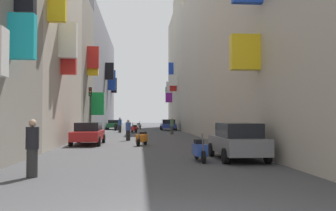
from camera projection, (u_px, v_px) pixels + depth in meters
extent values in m
plane|color=#424244|center=(143.00, 135.00, 35.54)|extent=(140.00, 140.00, 0.00)
cube|color=#19B2BF|center=(22.00, 37.00, 12.91)|extent=(0.93, 0.42, 1.65)
cube|color=#B2A899|center=(20.00, 8.00, 23.05)|extent=(6.00, 11.61, 17.62)
cube|color=white|center=(68.00, 40.00, 20.97)|extent=(1.02, 0.52, 2.10)
cube|color=red|center=(69.00, 52.00, 21.52)|extent=(0.89, 0.46, 2.72)
cube|color=yellow|center=(57.00, 6.00, 18.38)|extent=(0.90, 0.41, 1.63)
cube|color=gray|center=(55.00, 68.00, 32.57)|extent=(6.00, 7.67, 12.54)
cube|color=red|center=(93.00, 57.00, 32.12)|extent=(1.02, 0.38, 1.97)
cube|color=green|center=(98.00, 104.00, 34.91)|extent=(1.22, 0.54, 2.21)
cube|color=yellow|center=(93.00, 66.00, 32.42)|extent=(0.95, 0.58, 1.84)
cube|color=gray|center=(85.00, 79.00, 50.72)|extent=(6.00, 28.72, 14.28)
cube|color=black|center=(110.00, 71.00, 48.89)|extent=(1.16, 0.64, 2.31)
cube|color=blue|center=(112.00, 80.00, 53.31)|extent=(1.09, 0.45, 2.98)
cube|color=black|center=(114.00, 85.00, 59.76)|extent=(0.87, 0.44, 2.51)
cube|color=#B2A899|center=(254.00, 35.00, 26.06)|extent=(6.00, 39.21, 15.43)
cube|color=yellow|center=(245.00, 52.00, 15.88)|extent=(1.28, 0.55, 1.57)
cube|color=#BCB29E|center=(197.00, 59.00, 51.47)|extent=(6.00, 11.65, 20.11)
cube|color=red|center=(173.00, 85.00, 51.73)|extent=(0.98, 0.54, 1.81)
cube|color=white|center=(173.00, 80.00, 50.06)|extent=(1.23, 0.60, 1.53)
cube|color=blue|center=(171.00, 71.00, 56.36)|extent=(0.78, 0.37, 2.79)
cube|color=#B2A899|center=(188.00, 74.00, 61.80)|extent=(6.00, 9.14, 18.44)
cube|color=orange|center=(168.00, 91.00, 62.42)|extent=(0.60, 0.36, 2.02)
cube|color=purple|center=(169.00, 98.00, 58.74)|extent=(1.04, 0.64, 1.52)
cube|color=white|center=(169.00, 91.00, 59.85)|extent=(0.85, 0.61, 2.98)
cube|color=green|center=(168.00, 95.00, 59.88)|extent=(0.98, 0.39, 2.58)
cube|color=navy|center=(168.00, 126.00, 47.48)|extent=(1.83, 4.16, 0.56)
cube|color=black|center=(168.00, 122.00, 47.30)|extent=(1.61, 2.33, 0.57)
cylinder|color=black|center=(161.00, 128.00, 48.77)|extent=(0.18, 0.60, 0.60)
cylinder|color=black|center=(174.00, 128.00, 48.92)|extent=(0.18, 0.60, 0.60)
cylinder|color=black|center=(162.00, 128.00, 46.04)|extent=(0.18, 0.60, 0.60)
cylinder|color=black|center=(176.00, 128.00, 46.18)|extent=(0.18, 0.60, 0.60)
cube|color=slate|center=(237.00, 145.00, 14.89)|extent=(1.66, 3.98, 0.64)
cube|color=black|center=(238.00, 130.00, 14.71)|extent=(1.46, 2.23, 0.58)
cylinder|color=black|center=(211.00, 150.00, 16.12)|extent=(0.18, 0.60, 0.60)
cylinder|color=black|center=(247.00, 149.00, 16.25)|extent=(0.18, 0.60, 0.60)
cylinder|color=black|center=(225.00, 156.00, 13.50)|extent=(0.18, 0.60, 0.60)
cylinder|color=black|center=(268.00, 156.00, 13.64)|extent=(0.18, 0.60, 0.60)
cube|color=#236638|center=(114.00, 125.00, 50.36)|extent=(1.75, 3.93, 0.59)
cube|color=black|center=(114.00, 121.00, 50.57)|extent=(1.54, 2.20, 0.45)
cylinder|color=black|center=(120.00, 128.00, 49.13)|extent=(0.18, 0.60, 0.60)
cylinder|color=black|center=(107.00, 128.00, 48.99)|extent=(0.18, 0.60, 0.60)
cylinder|color=black|center=(121.00, 127.00, 51.71)|extent=(0.18, 0.60, 0.60)
cylinder|color=black|center=(109.00, 127.00, 51.57)|extent=(0.18, 0.60, 0.60)
cube|color=#B21E1E|center=(88.00, 135.00, 22.90)|extent=(1.68, 4.27, 0.58)
cube|color=black|center=(89.00, 127.00, 23.13)|extent=(1.48, 2.39, 0.53)
cylinder|color=black|center=(99.00, 141.00, 21.55)|extent=(0.18, 0.60, 0.60)
cylinder|color=black|center=(71.00, 141.00, 21.42)|extent=(0.18, 0.60, 0.60)
cylinder|color=black|center=(104.00, 139.00, 24.36)|extent=(0.18, 0.60, 0.60)
cylinder|color=black|center=(79.00, 139.00, 24.23)|extent=(0.18, 0.60, 0.60)
cube|color=red|center=(134.00, 128.00, 40.15)|extent=(0.78, 1.19, 0.45)
cube|color=black|center=(135.00, 126.00, 39.97)|extent=(0.49, 0.63, 0.16)
cylinder|color=#4C4C51|center=(132.00, 125.00, 40.67)|extent=(0.15, 0.28, 0.68)
cylinder|color=black|center=(132.00, 130.00, 40.78)|extent=(0.25, 0.49, 0.48)
cylinder|color=black|center=(136.00, 131.00, 39.51)|extent=(0.25, 0.49, 0.48)
cube|color=orange|center=(142.00, 138.00, 22.17)|extent=(0.77, 1.21, 0.45)
cube|color=black|center=(143.00, 133.00, 22.38)|extent=(0.48, 0.63, 0.16)
cylinder|color=#4C4C51|center=(139.00, 133.00, 21.63)|extent=(0.14, 0.28, 0.68)
cylinder|color=black|center=(138.00, 142.00, 21.48)|extent=(0.25, 0.49, 0.48)
cylinder|color=black|center=(145.00, 141.00, 22.84)|extent=(0.25, 0.49, 0.48)
cube|color=black|center=(117.00, 127.00, 46.53)|extent=(0.70, 1.23, 0.45)
cube|color=black|center=(117.00, 125.00, 46.33)|extent=(0.44, 0.62, 0.16)
cylinder|color=#4C4C51|center=(118.00, 124.00, 47.12)|extent=(0.12, 0.28, 0.68)
cylinder|color=black|center=(119.00, 128.00, 47.24)|extent=(0.21, 0.49, 0.48)
cylinder|color=black|center=(115.00, 129.00, 45.81)|extent=(0.21, 0.49, 0.48)
cube|color=silver|center=(139.00, 126.00, 51.81)|extent=(0.68, 1.23, 0.45)
cube|color=black|center=(139.00, 124.00, 52.03)|extent=(0.43, 0.62, 0.16)
cylinder|color=#4C4C51|center=(140.00, 124.00, 51.27)|extent=(0.12, 0.28, 0.68)
cylinder|color=black|center=(140.00, 128.00, 51.11)|extent=(0.20, 0.49, 0.48)
cylinder|color=black|center=(138.00, 127.00, 52.50)|extent=(0.20, 0.49, 0.48)
cube|color=#2D4CAD|center=(200.00, 150.00, 14.31)|extent=(0.48, 1.10, 0.45)
cube|color=black|center=(199.00, 142.00, 14.52)|extent=(0.34, 0.57, 0.16)
cylinder|color=#4C4C51|center=(203.00, 143.00, 13.78)|extent=(0.07, 0.28, 0.68)
cylinder|color=black|center=(204.00, 157.00, 13.63)|extent=(0.12, 0.48, 0.48)
cylinder|color=black|center=(197.00, 154.00, 14.98)|extent=(0.12, 0.48, 0.48)
cylinder|color=#3A3A3A|center=(172.00, 130.00, 36.73)|extent=(0.41, 0.41, 0.80)
cylinder|color=#4C724C|center=(172.00, 123.00, 36.75)|extent=(0.48, 0.48, 0.64)
sphere|color=tan|center=(172.00, 119.00, 36.76)|extent=(0.22, 0.22, 0.22)
cylinder|color=#2D2D2D|center=(32.00, 163.00, 10.53)|extent=(0.42, 0.42, 0.83)
cylinder|color=black|center=(32.00, 138.00, 10.56)|extent=(0.50, 0.50, 0.66)
sphere|color=tan|center=(33.00, 123.00, 10.57)|extent=(0.22, 0.22, 0.22)
cylinder|color=#282828|center=(120.00, 129.00, 39.98)|extent=(0.44, 0.44, 0.83)
cylinder|color=#335199|center=(120.00, 122.00, 40.00)|extent=(0.52, 0.52, 0.66)
sphere|color=tan|center=(120.00, 118.00, 40.02)|extent=(0.23, 0.23, 0.23)
cylinder|color=black|center=(128.00, 136.00, 26.64)|extent=(0.43, 0.43, 0.77)
cylinder|color=#335199|center=(128.00, 126.00, 26.66)|extent=(0.51, 0.51, 0.61)
sphere|color=tan|center=(128.00, 121.00, 26.67)|extent=(0.21, 0.21, 0.21)
cylinder|color=#2D2D2D|center=(90.00, 117.00, 30.91)|extent=(0.12, 0.12, 3.58)
cube|color=black|center=(90.00, 92.00, 30.97)|extent=(0.26, 0.26, 0.75)
sphere|color=red|center=(90.00, 89.00, 30.84)|extent=(0.14, 0.14, 0.14)
sphere|color=orange|center=(90.00, 92.00, 30.83)|extent=(0.14, 0.14, 0.14)
sphere|color=green|center=(90.00, 94.00, 30.83)|extent=(0.14, 0.14, 0.14)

